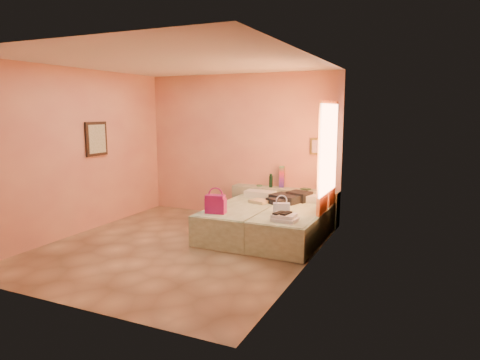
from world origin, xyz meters
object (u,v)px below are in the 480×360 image
(blue_handbag, at_px, (281,208))
(water_bottle, at_px, (271,181))
(green_book, at_px, (306,189))
(bed_left, at_px, (243,220))
(bed_right, at_px, (294,225))
(flower_vase, at_px, (321,184))
(towel_stack, at_px, (285,218))
(headboard_ledge, at_px, (284,205))
(magenta_handbag, at_px, (216,204))

(blue_handbag, bearing_deg, water_bottle, 95.74)
(green_book, bearing_deg, bed_left, -103.99)
(bed_left, relative_size, green_book, 12.32)
(bed_right, relative_size, green_book, 12.32)
(flower_vase, bearing_deg, bed_right, -98.95)
(water_bottle, bearing_deg, towel_stack, -63.33)
(flower_vase, distance_m, blue_handbag, 1.39)
(water_bottle, xyz_separation_m, blue_handbag, (0.67, -1.32, -0.19))
(headboard_ledge, distance_m, flower_vase, 0.83)
(green_book, bearing_deg, water_bottle, -155.34)
(headboard_ledge, relative_size, bed_right, 1.02)
(headboard_ledge, relative_size, water_bottle, 8.22)
(bed_right, xyz_separation_m, towel_stack, (0.08, -0.70, 0.30))
(green_book, bearing_deg, bed_right, -61.59)
(towel_stack, bearing_deg, headboard_ledge, 109.07)
(towel_stack, bearing_deg, green_book, 96.36)
(bed_right, bearing_deg, headboard_ledge, 117.05)
(bed_left, relative_size, blue_handbag, 7.66)
(bed_left, height_order, water_bottle, water_bottle)
(bed_left, bearing_deg, blue_handbag, -19.50)
(bed_left, xyz_separation_m, water_bottle, (0.11, 1.04, 0.52))
(green_book, bearing_deg, blue_handbag, -68.04)
(flower_vase, bearing_deg, water_bottle, -178.62)
(water_bottle, bearing_deg, flower_vase, 1.38)
(bed_left, height_order, towel_stack, towel_stack)
(bed_left, relative_size, bed_right, 1.00)
(water_bottle, relative_size, magenta_handbag, 0.80)
(towel_stack, bearing_deg, bed_left, 144.57)
(blue_handbag, bearing_deg, bed_left, 138.84)
(bed_right, bearing_deg, blue_handbag, -112.82)
(bed_left, distance_m, water_bottle, 1.17)
(water_bottle, bearing_deg, blue_handbag, -63.09)
(bed_left, xyz_separation_m, bed_right, (0.90, 0.00, 0.00))
(headboard_ledge, xyz_separation_m, flower_vase, (0.69, 0.01, 0.45))
(bed_left, height_order, magenta_handbag, magenta_handbag)
(flower_vase, bearing_deg, bed_left, -135.08)
(blue_handbag, height_order, towel_stack, blue_handbag)
(green_book, height_order, blue_handbag, green_book)
(water_bottle, xyz_separation_m, magenta_handbag, (-0.28, -1.72, -0.13))
(bed_left, xyz_separation_m, towel_stack, (0.98, -0.70, 0.30))
(water_bottle, relative_size, blue_handbag, 0.95)
(flower_vase, bearing_deg, magenta_handbag, -125.38)
(water_bottle, height_order, flower_vase, flower_vase)
(blue_handbag, xyz_separation_m, towel_stack, (0.20, -0.41, -0.03))
(green_book, height_order, towel_stack, green_book)
(headboard_ledge, xyz_separation_m, towel_stack, (0.60, -1.75, 0.23))
(water_bottle, bearing_deg, green_book, 2.57)
(headboard_ledge, height_order, bed_right, headboard_ledge)
(headboard_ledge, height_order, bed_left, headboard_ledge)
(bed_right, bearing_deg, magenta_handbag, -147.08)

